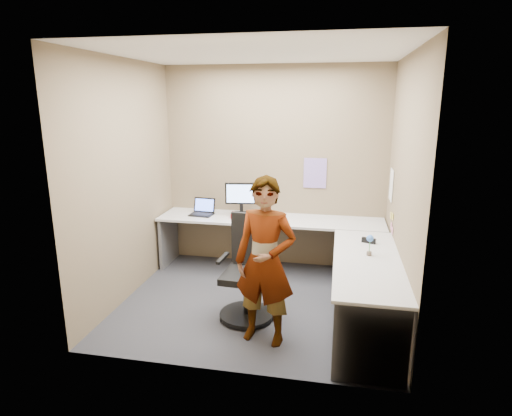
% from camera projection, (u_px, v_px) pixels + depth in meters
% --- Properties ---
extents(ground, '(3.00, 3.00, 0.00)m').
position_uv_depth(ground, '(256.00, 302.00, 4.88)').
color(ground, '#2A2A30').
rests_on(ground, ground).
extents(wall_back, '(3.00, 0.00, 3.00)m').
position_uv_depth(wall_back, '(274.00, 168.00, 5.79)').
color(wall_back, '#756148').
rests_on(wall_back, ground).
extents(wall_right, '(0.00, 2.70, 2.70)m').
position_uv_depth(wall_right, '(403.00, 192.00, 4.27)').
color(wall_right, '#756148').
rests_on(wall_right, ground).
extents(wall_left, '(0.00, 2.70, 2.70)m').
position_uv_depth(wall_left, '(126.00, 182.00, 4.83)').
color(wall_left, '#756148').
rests_on(wall_left, ground).
extents(ceiling, '(3.00, 3.00, 0.00)m').
position_uv_depth(ceiling, '(256.00, 53.00, 4.22)').
color(ceiling, white).
rests_on(ceiling, wall_back).
extents(desk, '(2.98, 2.58, 0.73)m').
position_uv_depth(desk, '(299.00, 245.00, 5.03)').
color(desk, '#BCBCBC').
rests_on(desk, ground).
extents(paper_ream, '(0.29, 0.24, 0.05)m').
position_uv_depth(paper_ream, '(241.00, 215.00, 5.70)').
color(paper_ream, red).
rests_on(paper_ream, desk).
extents(monitor, '(0.43, 0.15, 0.41)m').
position_uv_depth(monitor, '(241.00, 195.00, 5.65)').
color(monitor, black).
rests_on(monitor, paper_ream).
extents(laptop, '(0.33, 0.28, 0.22)m').
position_uv_depth(laptop, '(203.00, 210.00, 5.82)').
color(laptop, black).
rests_on(laptop, desk).
extents(trackball_mouse, '(0.12, 0.08, 0.07)m').
position_uv_depth(trackball_mouse, '(254.00, 216.00, 5.64)').
color(trackball_mouse, '#B7B7BC').
rests_on(trackball_mouse, desk).
extents(origami, '(0.10, 0.10, 0.06)m').
position_uv_depth(origami, '(244.00, 219.00, 5.48)').
color(origami, white).
rests_on(origami, desk).
extents(stapler, '(0.15, 0.09, 0.05)m').
position_uv_depth(stapler, '(369.00, 241.00, 4.66)').
color(stapler, black).
rests_on(stapler, desk).
extents(flower, '(0.07, 0.07, 0.22)m').
position_uv_depth(flower, '(370.00, 242.00, 4.26)').
color(flower, brown).
rests_on(flower, desk).
extents(calendar_purple, '(0.30, 0.01, 0.40)m').
position_uv_depth(calendar_purple, '(315.00, 173.00, 5.69)').
color(calendar_purple, '#846BB7').
rests_on(calendar_purple, wall_back).
extents(calendar_white, '(0.01, 0.28, 0.38)m').
position_uv_depth(calendar_white, '(391.00, 185.00, 5.15)').
color(calendar_white, white).
rests_on(calendar_white, wall_right).
extents(sticky_note_a, '(0.01, 0.07, 0.07)m').
position_uv_depth(sticky_note_a, '(393.00, 216.00, 4.90)').
color(sticky_note_a, '#F2E059').
rests_on(sticky_note_a, wall_right).
extents(sticky_note_b, '(0.01, 0.07, 0.07)m').
position_uv_depth(sticky_note_b, '(391.00, 226.00, 4.98)').
color(sticky_note_b, pink).
rests_on(sticky_note_b, wall_right).
extents(sticky_note_c, '(0.01, 0.07, 0.07)m').
position_uv_depth(sticky_note_c, '(392.00, 231.00, 4.87)').
color(sticky_note_c, pink).
rests_on(sticky_note_c, wall_right).
extents(sticky_note_d, '(0.01, 0.07, 0.07)m').
position_uv_depth(sticky_note_d, '(391.00, 216.00, 5.05)').
color(sticky_note_d, '#F2E059').
rests_on(sticky_note_d, wall_right).
extents(office_chair, '(0.57, 0.57, 1.07)m').
position_uv_depth(office_chair, '(248.00, 277.00, 4.49)').
color(office_chair, black).
rests_on(office_chair, ground).
extents(person, '(0.64, 0.47, 1.59)m').
position_uv_depth(person, '(265.00, 262.00, 3.95)').
color(person, '#999399').
rests_on(person, ground).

